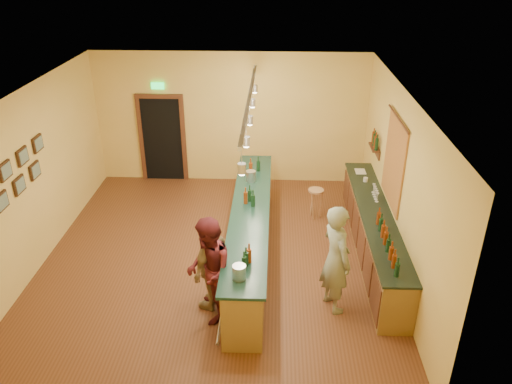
{
  "coord_description": "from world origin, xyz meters",
  "views": [
    {
      "loc": [
        1.08,
        -7.97,
        5.41
      ],
      "look_at": [
        0.74,
        0.2,
        1.3
      ],
      "focal_mm": 35.0,
      "sensor_mm": 36.0,
      "label": 1
    }
  ],
  "objects_px": {
    "bartender": "(336,259)",
    "bar_stool": "(316,196)",
    "tasting_bar": "(250,230)",
    "customer_a": "(209,271)",
    "back_counter": "(374,233)",
    "customer_b": "(211,263)"
  },
  "relations": [
    {
      "from": "bar_stool",
      "to": "customer_b",
      "type": "bearing_deg",
      "value": -121.9
    },
    {
      "from": "tasting_bar",
      "to": "customer_b",
      "type": "relative_size",
      "value": 3.09
    },
    {
      "from": "bar_stool",
      "to": "back_counter",
      "type": "bearing_deg",
      "value": -54.76
    },
    {
      "from": "back_counter",
      "to": "tasting_bar",
      "type": "relative_size",
      "value": 0.89
    },
    {
      "from": "back_counter",
      "to": "customer_a",
      "type": "bearing_deg",
      "value": -146.82
    },
    {
      "from": "customer_b",
      "to": "bar_stool",
      "type": "height_order",
      "value": "customer_b"
    },
    {
      "from": "bartender",
      "to": "bar_stool",
      "type": "height_order",
      "value": "bartender"
    },
    {
      "from": "tasting_bar",
      "to": "bar_stool",
      "type": "relative_size",
      "value": 7.49
    },
    {
      "from": "tasting_bar",
      "to": "bartender",
      "type": "xyz_separation_m",
      "value": [
        1.43,
        -1.37,
        0.33
      ]
    },
    {
      "from": "tasting_bar",
      "to": "customer_a",
      "type": "relative_size",
      "value": 2.88
    },
    {
      "from": "back_counter",
      "to": "tasting_bar",
      "type": "xyz_separation_m",
      "value": [
        -2.33,
        -0.18,
        0.12
      ]
    },
    {
      "from": "bartender",
      "to": "customer_a",
      "type": "distance_m",
      "value": 2.0
    },
    {
      "from": "tasting_bar",
      "to": "customer_a",
      "type": "height_order",
      "value": "customer_a"
    },
    {
      "from": "customer_a",
      "to": "bar_stool",
      "type": "height_order",
      "value": "customer_a"
    },
    {
      "from": "back_counter",
      "to": "bar_stool",
      "type": "xyz_separation_m",
      "value": [
        -1.0,
        1.42,
        0.05
      ]
    },
    {
      "from": "customer_a",
      "to": "bar_stool",
      "type": "relative_size",
      "value": 2.6
    },
    {
      "from": "tasting_bar",
      "to": "bar_stool",
      "type": "xyz_separation_m",
      "value": [
        1.33,
        1.6,
        -0.07
      ]
    },
    {
      "from": "bartender",
      "to": "customer_b",
      "type": "relative_size",
      "value": 1.13
    },
    {
      "from": "back_counter",
      "to": "bartender",
      "type": "relative_size",
      "value": 2.43
    },
    {
      "from": "bar_stool",
      "to": "customer_a",
      "type": "bearing_deg",
      "value": -119.6
    },
    {
      "from": "bartender",
      "to": "customer_b",
      "type": "bearing_deg",
      "value": 67.36
    },
    {
      "from": "customer_a",
      "to": "customer_b",
      "type": "height_order",
      "value": "customer_a"
    }
  ]
}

